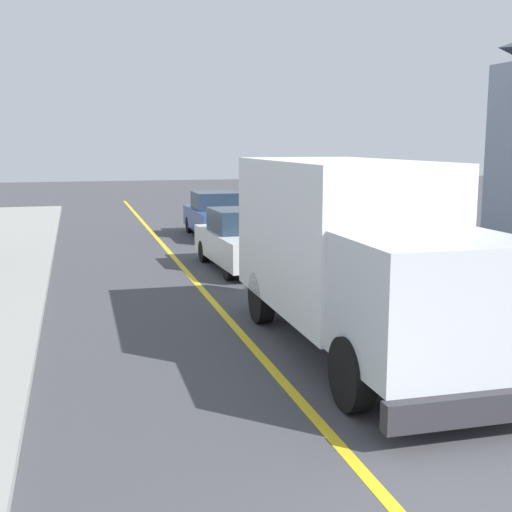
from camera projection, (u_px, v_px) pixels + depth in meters
name	position (u px, v px, depth m)	size (l,w,h in m)	color
centre_line_yellow	(223.00, 313.00, 13.95)	(0.16, 56.00, 0.01)	gold
box_truck	(352.00, 247.00, 11.31)	(2.45, 7.19, 3.20)	white
parked_car_near	(243.00, 241.00, 18.75)	(1.99, 4.47, 1.67)	silver
parked_car_mid	(216.00, 216.00, 25.17)	(1.81, 4.40, 1.67)	#2D4793
parked_van_across	(413.00, 253.00, 16.68)	(2.00, 4.48, 1.67)	#B7B7BC
stop_sign	(420.00, 220.00, 14.42)	(0.80, 0.10, 2.65)	gray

